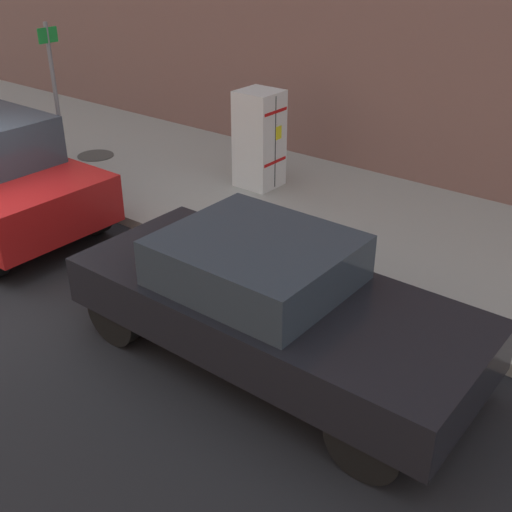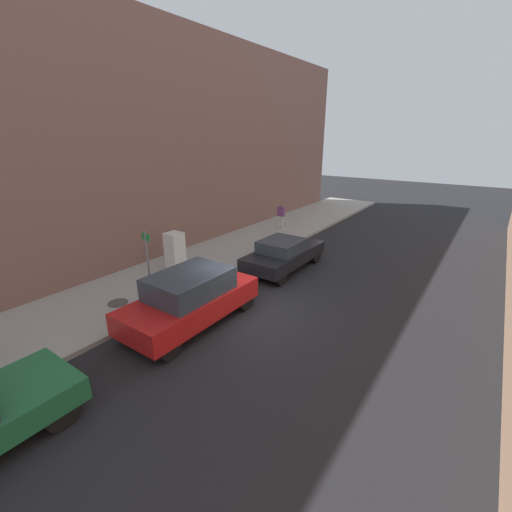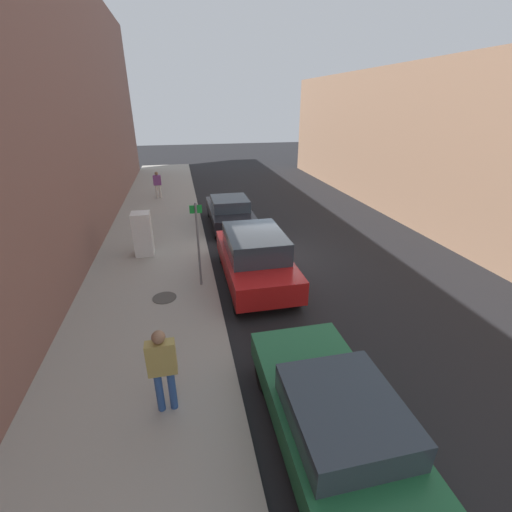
{
  "view_description": "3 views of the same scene",
  "coord_description": "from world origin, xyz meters",
  "px_view_note": "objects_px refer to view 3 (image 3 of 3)",
  "views": [
    {
      "loc": [
        3.67,
        7.58,
        4.31
      ],
      "look_at": [
        -1.38,
        3.6,
        0.9
      ],
      "focal_mm": 45.0,
      "sensor_mm": 36.0,
      "label": 1
    },
    {
      "loc": [
        6.37,
        -8.38,
        5.78
      ],
      "look_at": [
        -0.92,
        1.99,
        1.25
      ],
      "focal_mm": 24.0,
      "sensor_mm": 36.0,
      "label": 2
    },
    {
      "loc": [
        -3.03,
        -11.47,
        5.47
      ],
      "look_at": [
        -0.82,
        -1.32,
        0.79
      ],
      "focal_mm": 24.0,
      "sensor_mm": 36.0,
      "label": 3
    }
  ],
  "objects_px": {
    "pedestrian_walking_far": "(162,365)",
    "parked_sedan_dark": "(230,211)",
    "street_sign_post": "(198,241)",
    "parked_suv_red": "(255,257)",
    "parked_sedan_green": "(337,422)",
    "pedestrian_standing_near": "(157,183)",
    "discarded_refrigerator": "(143,234)"
  },
  "relations": [
    {
      "from": "discarded_refrigerator",
      "to": "pedestrian_standing_near",
      "type": "distance_m",
      "value": 8.64
    },
    {
      "from": "parked_suv_red",
      "to": "parked_sedan_green",
      "type": "bearing_deg",
      "value": -90.0
    },
    {
      "from": "pedestrian_standing_near",
      "to": "parked_suv_red",
      "type": "distance_m",
      "value": 11.9
    },
    {
      "from": "street_sign_post",
      "to": "parked_suv_red",
      "type": "xyz_separation_m",
      "value": [
        1.78,
        0.12,
        -0.75
      ]
    },
    {
      "from": "pedestrian_walking_far",
      "to": "parked_sedan_green",
      "type": "bearing_deg",
      "value": -176.82
    },
    {
      "from": "discarded_refrigerator",
      "to": "street_sign_post",
      "type": "relative_size",
      "value": 0.62
    },
    {
      "from": "street_sign_post",
      "to": "pedestrian_standing_near",
      "type": "distance_m",
      "value": 11.63
    },
    {
      "from": "discarded_refrigerator",
      "to": "pedestrian_walking_far",
      "type": "distance_m",
      "value": 7.66
    },
    {
      "from": "parked_sedan_green",
      "to": "parked_sedan_dark",
      "type": "relative_size",
      "value": 1.04
    },
    {
      "from": "street_sign_post",
      "to": "parked_sedan_green",
      "type": "relative_size",
      "value": 0.58
    },
    {
      "from": "street_sign_post",
      "to": "parked_sedan_green",
      "type": "distance_m",
      "value": 6.49
    },
    {
      "from": "parked_suv_red",
      "to": "pedestrian_standing_near",
      "type": "bearing_deg",
      "value": 107.27
    },
    {
      "from": "pedestrian_walking_far",
      "to": "parked_sedan_dark",
      "type": "xyz_separation_m",
      "value": [
        2.73,
        10.62,
        -0.45
      ]
    },
    {
      "from": "pedestrian_standing_near",
      "to": "parked_sedan_dark",
      "type": "relative_size",
      "value": 0.35
    },
    {
      "from": "street_sign_post",
      "to": "parked_sedan_green",
      "type": "height_order",
      "value": "street_sign_post"
    },
    {
      "from": "discarded_refrigerator",
      "to": "street_sign_post",
      "type": "height_order",
      "value": "street_sign_post"
    },
    {
      "from": "pedestrian_walking_far",
      "to": "parked_sedan_dark",
      "type": "height_order",
      "value": "pedestrian_walking_far"
    },
    {
      "from": "street_sign_post",
      "to": "parked_sedan_dark",
      "type": "distance_m",
      "value": 6.2
    },
    {
      "from": "discarded_refrigerator",
      "to": "pedestrian_standing_near",
      "type": "height_order",
      "value": "discarded_refrigerator"
    },
    {
      "from": "discarded_refrigerator",
      "to": "pedestrian_walking_far",
      "type": "bearing_deg",
      "value": -82.77
    },
    {
      "from": "pedestrian_standing_near",
      "to": "parked_sedan_dark",
      "type": "bearing_deg",
      "value": 21.07
    },
    {
      "from": "parked_suv_red",
      "to": "parked_sedan_dark",
      "type": "bearing_deg",
      "value": 90.0
    },
    {
      "from": "pedestrian_walking_far",
      "to": "parked_sedan_dark",
      "type": "bearing_deg",
      "value": -73.84
    },
    {
      "from": "discarded_refrigerator",
      "to": "street_sign_post",
      "type": "xyz_separation_m",
      "value": [
        1.91,
        -2.85,
        0.67
      ]
    },
    {
      "from": "pedestrian_walking_far",
      "to": "parked_sedan_green",
      "type": "xyz_separation_m",
      "value": [
        2.73,
        -1.42,
        -0.46
      ]
    },
    {
      "from": "discarded_refrigerator",
      "to": "pedestrian_walking_far",
      "type": "height_order",
      "value": "pedestrian_walking_far"
    },
    {
      "from": "discarded_refrigerator",
      "to": "parked_sedan_green",
      "type": "xyz_separation_m",
      "value": [
        3.7,
        -9.02,
        -0.24
      ]
    },
    {
      "from": "pedestrian_walking_far",
      "to": "parked_sedan_dark",
      "type": "relative_size",
      "value": 0.4
    },
    {
      "from": "street_sign_post",
      "to": "parked_suv_red",
      "type": "height_order",
      "value": "street_sign_post"
    },
    {
      "from": "discarded_refrigerator",
      "to": "parked_suv_red",
      "type": "bearing_deg",
      "value": -36.36
    },
    {
      "from": "pedestrian_walking_far",
      "to": "pedestrian_standing_near",
      "type": "bearing_deg",
      "value": -56.58
    },
    {
      "from": "street_sign_post",
      "to": "pedestrian_walking_far",
      "type": "bearing_deg",
      "value": -101.32
    }
  ]
}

